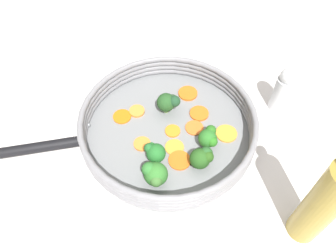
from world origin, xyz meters
name	(u,v)px	position (x,y,z in m)	size (l,w,h in m)	color
ground_plane	(168,135)	(0.00, 0.00, 0.00)	(4.00, 4.00, 0.00)	white
skillet	(168,133)	(0.00, 0.00, 0.01)	(0.34, 0.34, 0.02)	gray
skillet_rim_wall	(168,123)	(0.00, 0.00, 0.04)	(0.35, 0.35, 0.05)	gray
skillet_handle	(37,148)	(0.12, -0.23, 0.03)	(0.02, 0.02, 0.18)	black
skillet_rivet_left	(89,125)	(0.04, -0.16, 0.02)	(0.01, 0.01, 0.01)	gray
skillet_rivet_right	(90,159)	(0.11, -0.12, 0.02)	(0.01, 0.01, 0.01)	gray
carrot_slice_0	(199,113)	(-0.06, 0.05, 0.02)	(0.04, 0.04, 0.00)	orange
carrot_slice_1	(174,147)	(0.04, 0.02, 0.02)	(0.04, 0.04, 0.00)	orange
carrot_slice_2	(122,117)	(-0.01, -0.10, 0.02)	(0.04, 0.04, 0.00)	orange
carrot_slice_3	(172,133)	(0.00, 0.01, 0.02)	(0.03, 0.03, 0.00)	orange
carrot_slice_4	(188,93)	(-0.11, 0.01, 0.02)	(0.04, 0.04, 0.01)	orange
carrot_slice_5	(226,134)	(-0.02, 0.12, 0.02)	(0.04, 0.04, 0.00)	gold
carrot_slice_6	(180,160)	(0.06, 0.04, 0.02)	(0.04, 0.04, 0.00)	orange
carrot_slice_7	(142,144)	(0.05, -0.04, 0.02)	(0.03, 0.03, 0.00)	orange
carrot_slice_8	(137,111)	(-0.03, -0.08, 0.02)	(0.03, 0.03, 0.01)	orange
carrot_slice_9	(194,128)	(-0.02, 0.05, 0.02)	(0.04, 0.04, 0.00)	orange
broccoli_floret_0	(154,152)	(0.08, 0.00, 0.05)	(0.04, 0.04, 0.05)	#7DA661
broccoli_floret_1	(209,138)	(0.01, 0.09, 0.04)	(0.04, 0.04, 0.04)	#6F9E58
broccoli_floret_2	(168,102)	(-0.05, -0.01, 0.05)	(0.04, 0.05, 0.05)	#83AE5D
broccoli_floret_3	(202,157)	(0.06, 0.08, 0.04)	(0.04, 0.04, 0.04)	#7BA85F
broccoli_floret_4	(154,173)	(0.12, 0.01, 0.05)	(0.05, 0.05, 0.05)	#89A866
salt_shaker	(283,90)	(-0.14, 0.21, 0.05)	(0.04, 0.04, 0.11)	silver
oil_bottle	(323,204)	(0.13, 0.28, 0.10)	(0.05, 0.05, 0.25)	olive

